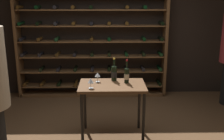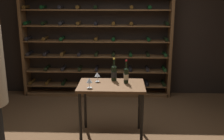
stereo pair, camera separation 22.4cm
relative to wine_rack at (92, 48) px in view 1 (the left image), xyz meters
The scene contains 8 objects.
ground_plane 2.17m from the wine_rack, 77.87° to the right, with size 10.12×10.12×0.00m, color brown.
back_wall 0.60m from the wine_rack, 27.83° to the left, with size 5.90×0.10×2.92m, color black.
wine_rack is the anchor object (origin of this frame).
tasting_table 1.95m from the wine_rack, 77.91° to the right, with size 0.98×0.63×0.84m.
wine_bottle_black_capsule 1.75m from the wine_rack, 75.68° to the right, with size 0.09×0.09×0.36m.
wine_bottle_green_slim 1.91m from the wine_rack, 71.16° to the right, with size 0.07×0.07×0.36m.
wine_glass_stemmed_center 2.06m from the wine_rack, 87.43° to the right, with size 0.08×0.08×0.15m.
wine_glass_stemmed_right 1.76m from the wine_rack, 84.19° to the right, with size 0.08×0.08×0.15m.
Camera 1 is at (-0.08, -3.81, 2.07)m, focal length 42.97 mm.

